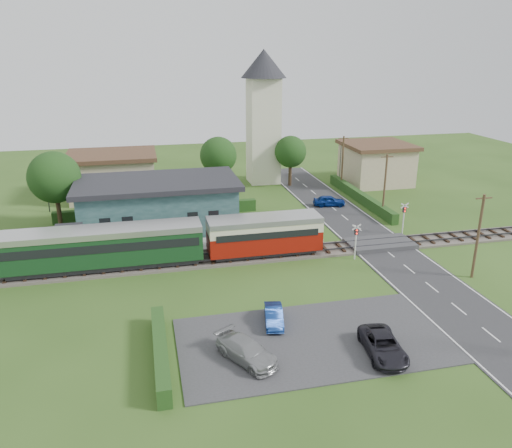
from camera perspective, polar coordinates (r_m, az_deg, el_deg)
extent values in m
plane|color=#2D4C19|center=(43.29, 3.16, -4.57)|extent=(120.00, 120.00, 0.00)
cube|color=#4C443D|center=(45.01, 2.47, -3.45)|extent=(76.00, 3.20, 0.20)
cube|color=#3F3F47|center=(44.25, 2.72, -3.42)|extent=(76.00, 0.08, 0.15)
cube|color=#3F3F47|center=(45.54, 2.23, -2.74)|extent=(76.00, 0.08, 0.15)
cube|color=#28282B|center=(46.86, 15.02, -3.28)|extent=(6.00, 70.00, 0.05)
cube|color=#333335|center=(32.77, 6.47, -13.04)|extent=(17.00, 9.00, 0.08)
cube|color=#333335|center=(48.42, 13.97, -2.19)|extent=(6.20, 3.40, 0.45)
cube|color=gray|center=(46.53, -10.57, -2.83)|extent=(30.00, 3.00, 0.45)
cube|color=beige|center=(46.51, -20.56, -1.90)|extent=(2.00, 2.00, 2.40)
cube|color=#232328|center=(46.10, -20.74, -0.42)|extent=(2.30, 2.30, 0.15)
cube|color=#264949|center=(51.28, -11.05, 1.82)|extent=(15.00, 8.00, 4.80)
cube|color=#232328|center=(50.56, -11.24, 4.68)|extent=(16.00, 9.00, 0.50)
cube|color=#232328|center=(47.96, -10.75, -1.04)|extent=(1.20, 0.12, 2.20)
cube|color=black|center=(47.67, -16.85, -0.02)|extent=(1.00, 0.12, 1.20)
cube|color=black|center=(47.55, -14.45, 0.16)|extent=(1.00, 0.12, 1.20)
cube|color=black|center=(47.69, -7.25, 0.69)|extent=(1.00, 0.12, 1.20)
cube|color=black|center=(47.91, -4.87, 0.87)|extent=(1.00, 0.12, 1.20)
cube|color=#232328|center=(44.54, 0.95, -3.01)|extent=(9.00, 2.20, 0.50)
cube|color=maroon|center=(44.17, 0.95, -1.81)|extent=(10.00, 2.80, 1.80)
cube|color=beige|center=(43.73, 0.96, -0.28)|extent=(10.00, 2.82, 0.90)
cube|color=black|center=(43.85, 0.96, -0.71)|extent=(9.00, 2.88, 0.60)
cube|color=#B2B2B2|center=(43.52, 0.97, 0.53)|extent=(10.00, 2.90, 0.45)
cube|color=#232328|center=(43.58, -16.75, -4.40)|extent=(15.20, 2.20, 0.50)
cube|color=#133819|center=(43.01, -16.94, -2.57)|extent=(16.00, 2.80, 2.60)
cube|color=black|center=(42.87, -16.99, -2.07)|extent=(15.40, 2.86, 0.70)
cube|color=#B2B2B2|center=(42.53, -17.13, -0.81)|extent=(16.00, 2.90, 0.50)
cube|color=beige|center=(68.74, 0.85, 10.53)|extent=(4.00, 4.00, 14.00)
cone|color=#232328|center=(67.95, 0.89, 17.88)|extent=(6.00, 6.00, 3.60)
cube|color=tan|center=(64.86, -16.02, 5.19)|extent=(10.00, 8.00, 5.00)
cube|color=#472D1E|center=(64.28, -16.24, 7.57)|extent=(10.80, 8.80, 0.50)
cube|color=tan|center=(70.98, 13.55, 6.58)|extent=(8.00, 8.00, 5.00)
cube|color=#472D1E|center=(70.45, 13.72, 8.76)|extent=(8.80, 8.80, 0.50)
cube|color=#193814|center=(31.00, -10.85, -14.12)|extent=(0.80, 9.00, 1.20)
cube|color=#193814|center=(61.99, 11.79, 3.08)|extent=(0.80, 18.00, 1.20)
cube|color=#193814|center=(56.09, -11.13, 1.46)|extent=(22.00, 0.80, 1.30)
cylinder|color=#332316|center=(54.95, -21.62, 1.60)|extent=(0.44, 0.44, 4.12)
sphere|color=#143311|center=(54.11, -22.06, 4.97)|extent=(5.20, 5.20, 5.20)
cylinder|color=#332316|center=(63.61, -4.26, 5.09)|extent=(0.44, 0.44, 3.85)
sphere|color=#143311|center=(62.92, -4.33, 7.84)|extent=(4.60, 4.60, 4.60)
cylinder|color=#332316|center=(67.68, 3.91, 5.85)|extent=(0.44, 0.44, 3.58)
sphere|color=#143311|center=(67.07, 3.97, 8.25)|extent=(4.20, 4.20, 4.20)
cylinder|color=#473321|center=(43.15, 24.02, -1.37)|extent=(0.22, 0.22, 7.00)
cube|color=#473321|center=(42.22, 24.61, 2.70)|extent=(1.40, 0.10, 0.10)
cylinder|color=#473321|center=(56.05, 14.49, 4.23)|extent=(0.22, 0.22, 7.00)
cube|color=#473321|center=(55.33, 14.77, 7.42)|extent=(1.40, 0.10, 0.10)
cylinder|color=#473321|center=(66.61, 9.85, 6.90)|extent=(0.22, 0.22, 7.00)
cube|color=#473321|center=(66.01, 10.01, 9.61)|extent=(1.40, 0.10, 0.10)
cylinder|color=silver|center=(44.46, 11.30, -2.18)|extent=(0.12, 0.12, 3.00)
cube|color=#232328|center=(44.08, 11.40, -0.84)|extent=(0.35, 0.18, 0.55)
sphere|color=#FF190C|center=(43.93, 11.47, -0.71)|extent=(0.14, 0.14, 0.14)
sphere|color=#FF190C|center=(44.03, 11.45, -1.08)|extent=(0.14, 0.14, 0.14)
cube|color=silver|center=(43.94, 11.43, -0.35)|extent=(0.84, 0.05, 0.55)
cube|color=silver|center=(43.94, 11.43, -0.35)|extent=(0.84, 0.05, 0.55)
cylinder|color=silver|center=(51.63, 16.49, 0.44)|extent=(0.12, 0.12, 3.00)
cube|color=#232328|center=(51.30, 16.61, 1.60)|extent=(0.35, 0.18, 0.55)
sphere|color=#FF190C|center=(51.15, 16.69, 1.72)|extent=(0.14, 0.14, 0.14)
sphere|color=#FF190C|center=(51.24, 16.65, 1.40)|extent=(0.14, 0.14, 0.14)
cube|color=silver|center=(51.18, 16.65, 2.02)|extent=(0.84, 0.05, 0.55)
cube|color=silver|center=(51.18, 16.65, 2.02)|extent=(0.84, 0.05, 0.55)
cylinder|color=#3F3F47|center=(60.87, -22.79, 3.52)|extent=(0.14, 0.14, 5.00)
sphere|color=orange|center=(60.31, -23.09, 5.80)|extent=(0.30, 0.30, 0.30)
cylinder|color=#3F3F47|center=(72.01, 9.62, 7.02)|extent=(0.14, 0.14, 5.00)
sphere|color=orange|center=(71.53, 9.73, 8.98)|extent=(0.30, 0.30, 0.30)
imported|color=navy|center=(59.37, 8.36, 2.65)|extent=(3.94, 2.16, 1.27)
imported|color=navy|center=(34.01, 2.05, -10.45)|extent=(1.77, 3.49, 1.10)
imported|color=#939495|center=(30.34, -1.08, -14.29)|extent=(3.73, 4.69, 1.27)
imported|color=black|center=(31.77, 14.32, -13.30)|extent=(2.61, 4.69, 1.24)
imported|color=gray|center=(46.41, -0.50, -1.19)|extent=(0.69, 0.59, 1.59)
imported|color=gray|center=(45.91, -18.93, -2.41)|extent=(0.84, 0.98, 1.76)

